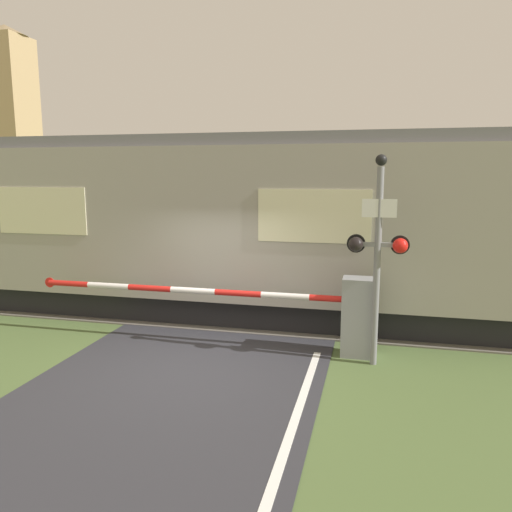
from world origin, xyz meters
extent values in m
plane|color=#4C6033|center=(0.00, 0.00, 0.00)|extent=(80.00, 80.00, 0.00)
cube|color=#666056|center=(0.00, 3.34, 0.01)|extent=(36.00, 3.20, 0.03)
cube|color=#595451|center=(0.00, 2.62, 0.08)|extent=(36.00, 0.08, 0.10)
cube|color=#595451|center=(0.00, 4.06, 0.08)|extent=(36.00, 0.08, 0.10)
cube|color=black|center=(-4.02, 3.34, 0.30)|extent=(19.28, 2.67, 0.60)
cube|color=#9E998E|center=(-4.02, 3.34, 2.14)|extent=(20.95, 3.14, 3.08)
cube|color=slate|center=(-4.02, 3.34, 3.80)|extent=(20.54, 2.89, 0.24)
cube|color=beige|center=(1.74, 1.76, 2.37)|extent=(2.10, 0.02, 0.99)
cube|color=beige|center=(-4.02, 1.76, 2.37)|extent=(2.10, 0.02, 0.99)
cube|color=gray|center=(2.65, 1.10, 0.69)|extent=(0.60, 0.44, 1.38)
cylinder|color=gray|center=(2.65, 1.10, 0.99)|extent=(0.16, 0.16, 0.18)
cylinder|color=red|center=(2.21, 1.10, 0.99)|extent=(0.87, 0.11, 0.11)
cylinder|color=white|center=(1.34, 1.10, 0.99)|extent=(0.87, 0.11, 0.11)
cylinder|color=red|center=(0.47, 1.10, 0.99)|extent=(0.87, 0.11, 0.11)
cylinder|color=white|center=(-0.40, 1.10, 0.99)|extent=(0.87, 0.11, 0.11)
cylinder|color=red|center=(-1.28, 1.10, 0.99)|extent=(0.87, 0.11, 0.11)
cylinder|color=white|center=(-2.15, 1.10, 0.99)|extent=(0.87, 0.11, 0.11)
cylinder|color=red|center=(-3.02, 1.10, 0.99)|extent=(0.87, 0.11, 0.11)
cylinder|color=red|center=(-3.46, 1.10, 0.99)|extent=(0.20, 0.02, 0.20)
cylinder|color=gray|center=(2.91, 0.75, 1.63)|extent=(0.11, 0.11, 3.26)
cube|color=gray|center=(2.91, 0.75, 2.02)|extent=(0.81, 0.07, 0.07)
sphere|color=black|center=(2.56, 0.70, 2.02)|extent=(0.24, 0.24, 0.24)
sphere|color=red|center=(3.25, 0.70, 2.02)|extent=(0.24, 0.24, 0.24)
cylinder|color=black|center=(2.56, 0.81, 2.02)|extent=(0.30, 0.06, 0.30)
cylinder|color=black|center=(3.25, 0.81, 2.02)|extent=(0.30, 0.06, 0.30)
cube|color=white|center=(2.91, 0.71, 2.61)|extent=(0.54, 0.02, 0.29)
sphere|color=black|center=(2.91, 0.75, 3.36)|extent=(0.18, 0.18, 0.18)
cube|color=tan|center=(-23.50, 25.08, 6.43)|extent=(2.96, 2.96, 12.85)
cone|color=olive|center=(-23.50, 25.08, 13.25)|extent=(3.26, 3.26, 0.80)
camera|label=1|loc=(2.86, -7.43, 3.15)|focal=35.00mm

